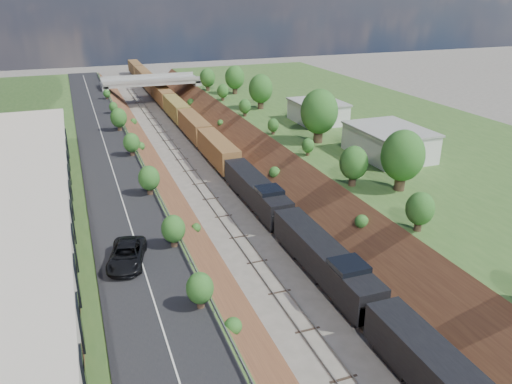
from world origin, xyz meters
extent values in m
cube|color=#385E26|center=(33.00, 60.00, 2.50)|extent=(44.00, 180.00, 5.00)
cube|color=brown|center=(-11.00, 60.00, 0.00)|extent=(10.00, 180.00, 10.00)
cube|color=brown|center=(11.00, 60.00, 0.00)|extent=(10.00, 180.00, 10.00)
cube|color=gray|center=(-2.60, 60.00, 0.09)|extent=(1.58, 180.00, 0.18)
cube|color=gray|center=(2.60, 60.00, 0.09)|extent=(1.58, 180.00, 0.18)
cube|color=black|center=(-15.50, 60.00, 5.05)|extent=(8.00, 180.00, 0.10)
cube|color=#99999E|center=(-11.40, 60.00, 5.55)|extent=(0.06, 171.00, 0.30)
cube|color=gray|center=(-11.50, 122.00, 3.10)|extent=(1.50, 8.00, 6.20)
cube|color=gray|center=(11.50, 122.00, 3.10)|extent=(1.50, 8.00, 6.20)
cube|color=gray|center=(0.00, 122.00, 6.20)|extent=(24.00, 8.00, 1.00)
cube|color=gray|center=(0.00, 118.00, 7.00)|extent=(24.00, 0.30, 0.80)
cube|color=gray|center=(0.00, 126.00, 7.00)|extent=(24.00, 0.30, 0.80)
cube|color=silver|center=(23.50, 52.00, 7.00)|extent=(9.00, 12.00, 4.00)
cube|color=silver|center=(23.00, 74.00, 6.80)|extent=(8.00, 10.00, 3.60)
cylinder|color=#473323|center=(17.00, 40.00, 6.31)|extent=(1.30, 1.30, 2.62)
ellipsoid|color=#2A591F|center=(17.00, 40.00, 9.46)|extent=(5.25, 5.25, 6.30)
cylinder|color=#473323|center=(-11.80, 20.00, 5.61)|extent=(0.66, 0.66, 1.22)
ellipsoid|color=#2A591F|center=(-11.80, 20.00, 7.08)|extent=(2.45, 2.45, 2.94)
cube|color=black|center=(2.60, 32.21, 2.46)|extent=(3.15, 18.90, 3.11)
cube|color=black|center=(2.60, 52.11, 2.46)|extent=(3.15, 18.90, 3.11)
cube|color=brown|center=(2.60, 121.20, 2.79)|extent=(3.15, 117.27, 3.78)
imported|color=black|center=(-16.73, 33.30, 5.99)|extent=(4.46, 6.96, 1.79)
camera|label=1|loc=(-19.53, -7.43, 28.06)|focal=35.00mm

